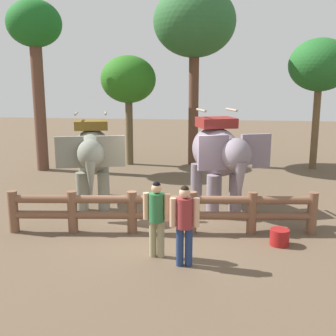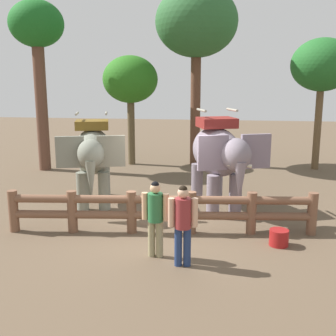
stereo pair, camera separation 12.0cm
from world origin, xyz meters
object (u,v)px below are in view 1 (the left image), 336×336
Objects in this scene: log_fence at (162,209)px; tree_far_left at (320,66)px; tourist_man_in_blue at (185,220)px; feed_bucket at (279,237)px; elephant_near_left at (92,154)px; tourist_woman_in_black at (157,214)px; tree_deep_back at (128,81)px; tree_back_center at (35,34)px; elephant_center at (218,154)px; tree_far_right at (195,24)px.

log_fence is 1.40× the size of tree_far_left.
tourist_man_in_blue reaches higher than feed_bucket.
elephant_near_left is 2.00× the size of tourist_woman_in_black.
tree_deep_back is 10.87× the size of feed_bucket.
tree_back_center is 15.56× the size of feed_bucket.
elephant_center reaches higher than tourist_woman_in_black.
log_fence is at bearing -72.09° from tree_deep_back.
tourist_woman_in_black is at bearing -117.68° from tree_far_left.
feed_bucket is (5.48, -8.76, -3.50)m from tree_deep_back.
log_fence is at bearing 112.09° from tourist_man_in_blue.
elephant_near_left is 8.41m from tree_far_right.
elephant_center is at bearing -121.87° from tree_far_left.
tree_far_left reaches higher than tourist_man_in_blue.
tree_far_left reaches higher than elephant_near_left.
tree_deep_back is at bearing 122.57° from elephant_center.
tree_far_right is at bearing 106.23° from feed_bucket.
feed_bucket is (2.78, -0.42, -0.41)m from log_fence.
tree_far_left is (3.95, 6.36, 2.62)m from elephant_center.
elephant_near_left is at bearing -140.47° from tree_far_left.
tourist_man_in_blue is (0.72, -1.78, 0.37)m from log_fence.
feed_bucket is at bearing -105.67° from tree_far_left.
elephant_center reaches higher than feed_bucket.
feed_bucket is (8.83, -7.07, -5.29)m from tree_back_center.
elephant_center is at bearing -57.43° from tree_deep_back.
tree_far_right is at bearing 93.32° from tourist_man_in_blue.
tree_far_left is 10.05m from feed_bucket.
tourist_man_in_blue is 0.35× the size of tree_deep_back.
tourist_woman_in_black is 11.37m from tree_far_right.
log_fence is 2.17× the size of elephant_center.
tree_back_center is (-6.77, 8.43, 4.51)m from tourist_man_in_blue.
elephant_center is 0.64× the size of tree_far_left.
elephant_near_left is at bearing -110.64° from tree_far_right.
tourist_man_in_blue is 2.59m from feed_bucket.
tree_far_right reaches higher than tree_back_center.
elephant_near_left is (-2.40, 2.10, 0.95)m from log_fence.
elephant_near_left is 5.01m from tourist_man_in_blue.
tourist_man_in_blue is at bearing -51.24° from tree_back_center.
tree_back_center is at bearing -171.11° from tree_far_left.
tree_deep_back is (-0.30, 6.24, 2.13)m from elephant_near_left.
tree_back_center reaches higher than elephant_near_left.
feed_bucket is (-2.48, -8.84, -4.07)m from tree_far_left.
log_fence is 2.66m from elephant_center.
tree_far_right is (-1.20, 6.69, 4.40)m from elephant_center.
log_fence is 1.59× the size of tree_deep_back.
log_fence is 10.58m from tree_far_left.
tourist_man_in_blue is at bearing -113.99° from tree_far_left.
tree_back_center is at bearing 128.76° from tourist_man_in_blue.
tree_back_center is at bearing -153.36° from tree_deep_back.
tourist_man_in_blue is 11.64m from tree_far_left.
elephant_center is 7.72m from tree_deep_back.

